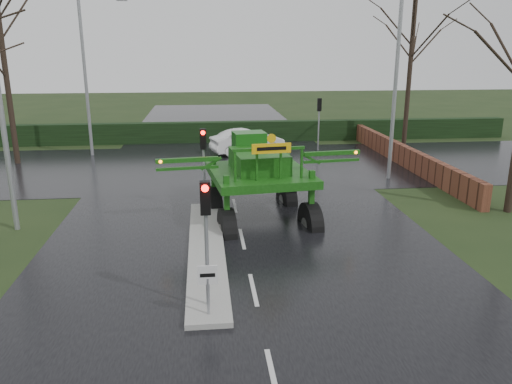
{
  "coord_description": "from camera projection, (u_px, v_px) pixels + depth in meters",
  "views": [
    {
      "loc": [
        -1.32,
        -12.9,
        6.64
      ],
      "look_at": [
        0.42,
        3.22,
        2.0
      ],
      "focal_mm": 35.0,
      "sensor_mm": 36.0,
      "label": 1
    }
  ],
  "objects": [
    {
      "name": "tree_left_far",
      "position": [
        1.0,
        40.0,
        28.23
      ],
      "size": [
        7.7,
        7.7,
        13.26
      ],
      "color": "black",
      "rests_on": "ground"
    },
    {
      "name": "hedge_row",
      "position": [
        220.0,
        132.0,
        37.02
      ],
      "size": [
        44.0,
        0.9,
        1.5
      ],
      "primitive_type": "cube",
      "color": "black",
      "rests_on": "ground"
    },
    {
      "name": "road_main",
      "position": [
        232.0,
        194.0,
        23.85
      ],
      "size": [
        14.0,
        80.0,
        0.02
      ],
      "primitive_type": "cube",
      "color": "black",
      "rests_on": "ground"
    },
    {
      "name": "traffic_signal_far",
      "position": [
        319.0,
        112.0,
        33.38
      ],
      "size": [
        0.26,
        0.33,
        3.52
      ],
      "rotation": [
        0.0,
        0.0,
        3.14
      ],
      "color": "gray",
      "rests_on": "ground"
    },
    {
      "name": "street_light_left_far",
      "position": [
        89.0,
        60.0,
        30.91
      ],
      "size": [
        3.85,
        0.3,
        10.0
      ],
      "color": "gray",
      "rests_on": "ground"
    },
    {
      "name": "traffic_signal_mid",
      "position": [
        203.0,
        151.0,
        20.6
      ],
      "size": [
        0.26,
        0.33,
        3.52
      ],
      "color": "gray",
      "rests_on": "ground"
    },
    {
      "name": "brick_wall",
      "position": [
        397.0,
        152.0,
        30.51
      ],
      "size": [
        0.4,
        20.0,
        1.2
      ],
      "primitive_type": "cube",
      "color": "#592D1E",
      "rests_on": "ground"
    },
    {
      "name": "median_island",
      "position": [
        207.0,
        249.0,
        17.0
      ],
      "size": [
        1.2,
        10.0,
        0.16
      ],
      "primitive_type": "cube",
      "color": "gray",
      "rests_on": "ground"
    },
    {
      "name": "keep_left_sign",
      "position": [
        208.0,
        282.0,
        12.43
      ],
      "size": [
        0.5,
        0.07,
        1.35
      ],
      "color": "gray",
      "rests_on": "ground"
    },
    {
      "name": "road_cross",
      "position": [
        226.0,
        166.0,
        29.58
      ],
      "size": [
        80.0,
        12.0,
        0.02
      ],
      "primitive_type": "cube",
      "color": "black",
      "rests_on": "ground"
    },
    {
      "name": "ground",
      "position": [
        253.0,
        290.0,
        14.29
      ],
      "size": [
        140.0,
        140.0,
        0.0
      ],
      "primitive_type": "plane",
      "color": "black",
      "rests_on": "ground"
    },
    {
      "name": "crop_sprayer",
      "position": [
        225.0,
        175.0,
        18.44
      ],
      "size": [
        8.24,
        5.57,
        4.63
      ],
      "rotation": [
        0.0,
        0.0,
        0.12
      ],
      "color": "black",
      "rests_on": "ground"
    },
    {
      "name": "traffic_signal_near",
      "position": [
        206.0,
        218.0,
        12.48
      ],
      "size": [
        0.26,
        0.33,
        3.52
      ],
      "color": "gray",
      "rests_on": "ground"
    },
    {
      "name": "street_light_left_near",
      "position": [
        4.0,
        69.0,
        17.53
      ],
      "size": [
        3.85,
        0.3,
        10.0
      ],
      "color": "gray",
      "rests_on": "ground"
    },
    {
      "name": "tree_right_far",
      "position": [
        411.0,
        52.0,
        33.92
      ],
      "size": [
        7.0,
        7.0,
        12.05
      ],
      "color": "black",
      "rests_on": "ground"
    },
    {
      "name": "street_light_right",
      "position": [
        391.0,
        63.0,
        24.96
      ],
      "size": [
        3.85,
        0.3,
        10.0
      ],
      "color": "gray",
      "rests_on": "ground"
    },
    {
      "name": "white_sedan",
      "position": [
        248.0,
        154.0,
        32.98
      ],
      "size": [
        5.13,
        2.96,
        1.6
      ],
      "primitive_type": "imported",
      "rotation": [
        0.0,
        0.0,
        1.85
      ],
      "color": "white",
      "rests_on": "ground"
    }
  ]
}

